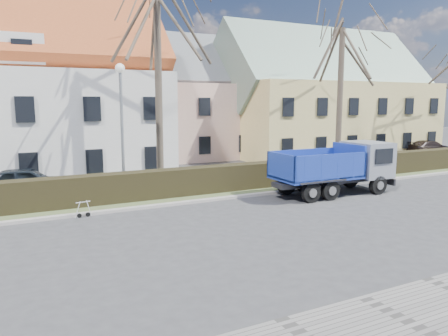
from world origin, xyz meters
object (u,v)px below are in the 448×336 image
streetlight (122,131)px  parked_car_b (430,148)px  cart_frame (78,209)px  dump_truck (330,169)px  parked_car_a (27,182)px

streetlight → parked_car_b: streetlight is taller
cart_frame → parked_car_b: parked_car_b is taller
dump_truck → parked_car_b: size_ratio=1.48×
parked_car_a → parked_car_b: 31.02m
dump_truck → parked_car_a: 14.59m
parked_car_a → parked_car_b: bearing=-80.1°
streetlight → parked_car_a: streetlight is taller
cart_frame → parked_car_a: 5.52m
streetlight → parked_car_a: 5.38m
parked_car_a → parked_car_b: parked_car_a is taller
streetlight → cart_frame: streetlight is taller
dump_truck → streetlight: streetlight is taller
streetlight → parked_car_a: size_ratio=1.53×
streetlight → parked_car_b: size_ratio=1.44×
dump_truck → cart_frame: (-11.58, 1.13, -0.93)m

